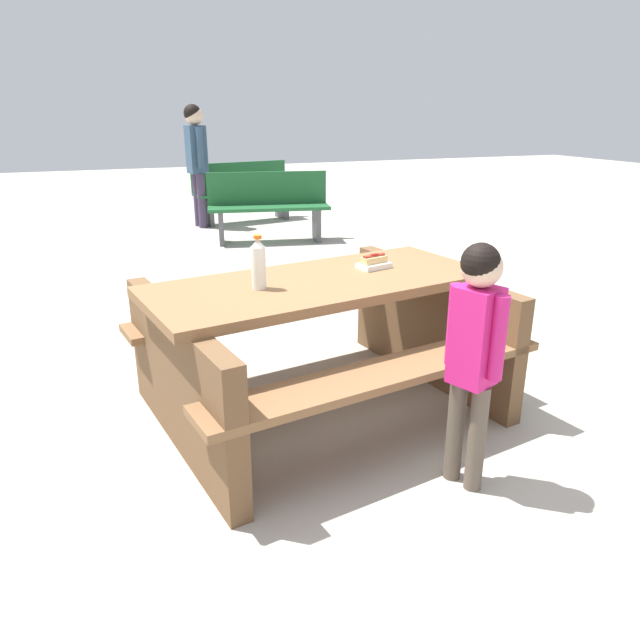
{
  "coord_description": "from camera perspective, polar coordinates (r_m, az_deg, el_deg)",
  "views": [
    {
      "loc": [
        -1.06,
        -2.76,
        1.59
      ],
      "look_at": [
        0.0,
        0.0,
        0.52
      ],
      "focal_mm": 33.04,
      "sensor_mm": 36.0,
      "label": 1
    }
  ],
  "objects": [
    {
      "name": "park_bench_mid",
      "position": [
        7.53,
        -5.02,
        11.01
      ],
      "size": [
        1.55,
        0.68,
        0.85
      ],
      "color": "#1E592D",
      "rests_on": "ground"
    },
    {
      "name": "hotdog_tray",
      "position": [
        3.3,
        5.25,
        5.54
      ],
      "size": [
        0.2,
        0.15,
        0.08
      ],
      "color": "white",
      "rests_on": "picnic_table"
    },
    {
      "name": "soda_bottle",
      "position": [
        2.89,
        -5.98,
        5.41
      ],
      "size": [
        0.07,
        0.07,
        0.27
      ],
      "color": "silver",
      "rests_on": "picnic_table"
    },
    {
      "name": "picnic_table",
      "position": [
        3.17,
        0.0,
        -1.37
      ],
      "size": [
        2.01,
        1.68,
        0.75
      ],
      "color": "brown",
      "rests_on": "ground"
    },
    {
      "name": "bystander_adult",
      "position": [
        8.56,
        -11.91,
        15.8
      ],
      "size": [
        0.27,
        0.4,
        1.65
      ],
      "color": "#3F334C",
      "rests_on": "ground"
    },
    {
      "name": "ground_plane",
      "position": [
        3.35,
        0.0,
        -8.47
      ],
      "size": [
        30.0,
        30.0,
        0.0
      ],
      "primitive_type": "plane",
      "color": "#ADA599",
      "rests_on": "ground"
    },
    {
      "name": "park_bench_far",
      "position": [
        8.98,
        -7.44,
        12.33
      ],
      "size": [
        1.55,
        0.65,
        0.85
      ],
      "color": "#1E592D",
      "rests_on": "ground"
    },
    {
      "name": "child_in_coat",
      "position": [
        2.5,
        14.78,
        -1.62
      ],
      "size": [
        0.2,
        0.26,
        1.1
      ],
      "color": "brown",
      "rests_on": "ground"
    }
  ]
}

